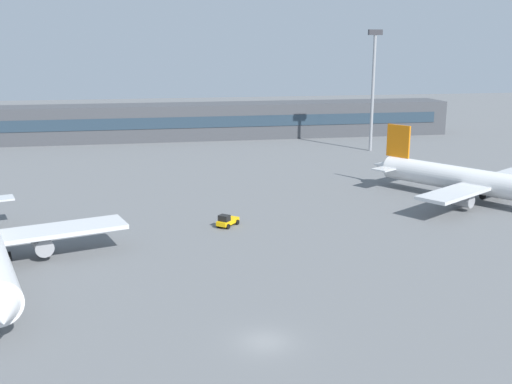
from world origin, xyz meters
The scene contains 5 objects.
ground_plane centered at (0.00, 40.00, 0.00)m, with size 400.00×400.00×0.00m, color slate.
terminal_building centered at (0.00, 114.23, 4.50)m, with size 145.06×12.13×9.00m.
airplane_mid centered at (42.80, 37.24, 3.29)m, with size 28.14×38.50×10.78m.
baggage_tug_yellow centered at (1.51, 33.36, 0.80)m, with size 3.48×3.71×1.75m.
floodlight_tower_west centered at (42.86, 87.43, 15.71)m, with size 3.20×0.80×27.33m.
Camera 1 is at (-9.36, -45.41, 24.09)m, focal length 42.77 mm.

